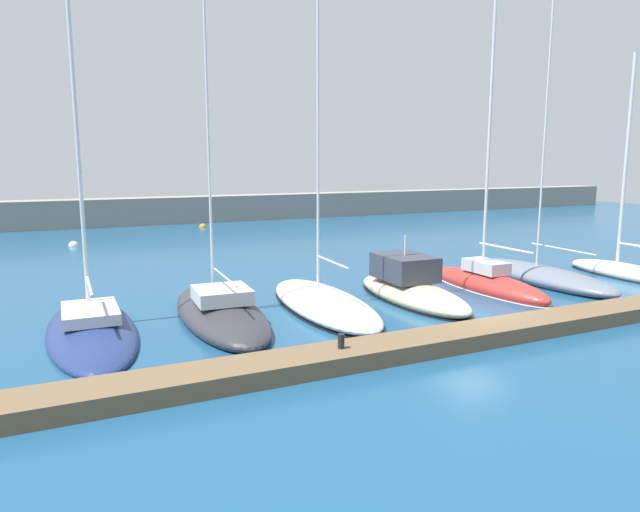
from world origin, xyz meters
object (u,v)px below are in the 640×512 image
object	(u,v)px
dock_bollard	(341,341)
motorboat_sand_fourth	(410,288)
sailboat_slate_sixth	(541,275)
sailboat_red_fifth	(487,282)
sailboat_white_third	(323,302)
sailboat_ivory_seventh	(627,271)
mooring_buoy_white	(73,246)
sailboat_charcoal_second	(220,312)
sailboat_navy_nearest	(91,327)
mooring_buoy_orange	(203,227)

from	to	relation	value
dock_bollard	motorboat_sand_fourth	bearing A→B (deg)	42.50
sailboat_slate_sixth	dock_bollard	distance (m)	15.96
dock_bollard	sailboat_red_fifth	bearing A→B (deg)	28.99
sailboat_white_third	sailboat_ivory_seventh	bearing A→B (deg)	-89.86
sailboat_slate_sixth	mooring_buoy_white	distance (m)	31.26
sailboat_charcoal_second	motorboat_sand_fourth	bearing A→B (deg)	-90.16
mooring_buoy_white	sailboat_navy_nearest	bearing A→B (deg)	-90.90
sailboat_white_third	sailboat_slate_sixth	size ratio (longest dim) A/B	1.12
sailboat_navy_nearest	mooring_buoy_white	xyz separation A→B (m)	(0.36, 23.23, -0.26)
sailboat_charcoal_second	sailboat_red_fifth	distance (m)	12.78
sailboat_white_third	motorboat_sand_fourth	bearing A→B (deg)	-88.37
sailboat_slate_sixth	dock_bollard	world-z (taller)	sailboat_slate_sixth
mooring_buoy_white	dock_bollard	world-z (taller)	dock_bollard
sailboat_charcoal_second	sailboat_slate_sixth	bearing A→B (deg)	-87.34
sailboat_navy_nearest	mooring_buoy_white	size ratio (longest dim) A/B	30.45
sailboat_navy_nearest	sailboat_slate_sixth	world-z (taller)	sailboat_navy_nearest
sailboat_red_fifth	sailboat_slate_sixth	bearing A→B (deg)	-84.34
motorboat_sand_fourth	dock_bollard	bearing A→B (deg)	133.86
motorboat_sand_fourth	sailboat_red_fifth	world-z (taller)	sailboat_red_fifth
sailboat_white_third	sailboat_slate_sixth	xyz separation A→B (m)	(12.28, 0.24, 0.04)
motorboat_sand_fourth	sailboat_slate_sixth	distance (m)	8.13
sailboat_white_third	mooring_buoy_orange	size ratio (longest dim) A/B	29.20
sailboat_white_third	motorboat_sand_fourth	distance (m)	4.17
mooring_buoy_white	motorboat_sand_fourth	bearing A→B (deg)	-61.93
sailboat_white_third	sailboat_red_fifth	world-z (taller)	sailboat_white_third
mooring_buoy_orange	dock_bollard	distance (m)	37.49
sailboat_charcoal_second	mooring_buoy_orange	world-z (taller)	sailboat_charcoal_second
sailboat_ivory_seventh	mooring_buoy_orange	xyz separation A→B (m)	(-14.38, 32.01, -0.36)
sailboat_charcoal_second	sailboat_ivory_seventh	distance (m)	21.37
sailboat_charcoal_second	sailboat_white_third	distance (m)	4.25
sailboat_charcoal_second	sailboat_white_third	bearing A→B (deg)	-91.49
sailboat_navy_nearest	dock_bollard	bearing A→B (deg)	-133.94
dock_bollard	mooring_buoy_white	bearing A→B (deg)	101.67
motorboat_sand_fourth	sailboat_slate_sixth	size ratio (longest dim) A/B	0.45
mooring_buoy_white	dock_bollard	distance (m)	30.33
sailboat_navy_nearest	mooring_buoy_white	world-z (taller)	sailboat_navy_nearest
motorboat_sand_fourth	sailboat_ivory_seventh	xyz separation A→B (m)	(12.93, -0.85, -0.15)
motorboat_sand_fourth	dock_bollard	xyz separation A→B (m)	(-6.52, -5.97, 0.25)
sailboat_white_third	mooring_buoy_white	size ratio (longest dim) A/B	28.45
sailboat_white_third	sailboat_slate_sixth	distance (m)	12.29
sailboat_slate_sixth	sailboat_red_fifth	bearing A→B (deg)	97.85
sailboat_charcoal_second	motorboat_sand_fourth	world-z (taller)	sailboat_charcoal_second
sailboat_charcoal_second	motorboat_sand_fourth	distance (m)	8.41
sailboat_navy_nearest	sailboat_red_fifth	distance (m)	17.40
sailboat_ivory_seventh	mooring_buoy_white	size ratio (longest dim) A/B	17.29
sailboat_red_fifth	mooring_buoy_white	bearing A→B (deg)	36.79
sailboat_red_fifth	dock_bollard	size ratio (longest dim) A/B	35.42
sailboat_navy_nearest	sailboat_charcoal_second	xyz separation A→B (m)	(4.62, -0.02, 0.03)
mooring_buoy_orange	dock_bollard	world-z (taller)	dock_bollard
sailboat_red_fifth	mooring_buoy_orange	world-z (taller)	sailboat_red_fifth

